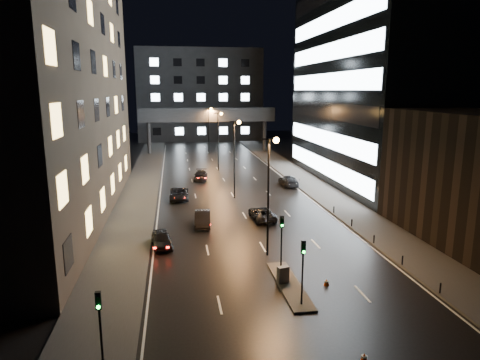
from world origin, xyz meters
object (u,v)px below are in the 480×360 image
(car_away_b, at_px, (203,219))
(car_toward_b, at_px, (289,181))
(car_toward_a, at_px, (262,213))
(car_away_a, at_px, (162,239))
(car_away_d, at_px, (201,176))
(utility_cabinet, at_px, (283,275))
(car_away_c, at_px, (179,194))

(car_away_b, relative_size, car_toward_b, 0.89)
(car_toward_a, bearing_deg, car_away_a, 29.37)
(car_away_a, xyz_separation_m, car_toward_a, (10.66, 6.85, -0.03))
(car_away_d, distance_m, car_toward_a, 22.66)
(car_away_b, height_order, utility_cabinet, car_away_b)
(car_away_b, xyz_separation_m, car_toward_a, (6.60, 1.17, -0.07))
(car_toward_a, distance_m, car_toward_b, 17.59)
(car_away_d, height_order, utility_cabinet, car_away_d)
(car_away_b, distance_m, utility_cabinet, 15.51)
(utility_cabinet, bearing_deg, car_toward_a, 68.95)
(car_toward_a, height_order, car_toward_b, car_toward_b)
(car_toward_b, bearing_deg, utility_cabinet, 73.62)
(car_away_c, height_order, car_away_d, car_away_c)
(car_away_d, bearing_deg, car_away_b, -86.77)
(car_away_a, height_order, car_toward_a, car_away_a)
(car_away_a, height_order, car_away_c, car_away_c)
(car_toward_a, bearing_deg, car_away_d, -79.92)
(car_toward_b, height_order, utility_cabinet, car_toward_b)
(car_away_a, bearing_deg, car_away_c, 76.80)
(car_toward_a, bearing_deg, utility_cabinet, 80.32)
(car_away_d, bearing_deg, car_toward_a, -70.04)
(car_away_b, height_order, car_away_c, car_away_b)
(car_away_b, xyz_separation_m, car_toward_b, (13.93, 17.16, -0.01))
(car_away_d, relative_size, utility_cabinet, 4.03)
(car_away_c, xyz_separation_m, utility_cabinet, (7.06, -26.18, 0.04))
(utility_cabinet, bearing_deg, car_away_d, 80.55)
(utility_cabinet, bearing_deg, car_toward_b, 59.37)
(car_away_d, xyz_separation_m, car_toward_b, (12.59, -6.05, 0.04))
(car_away_c, bearing_deg, car_away_a, -94.56)
(car_away_d, distance_m, car_toward_b, 13.97)
(car_away_c, xyz_separation_m, car_toward_a, (8.83, -10.27, -0.03))
(car_away_d, distance_m, utility_cabinet, 38.11)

